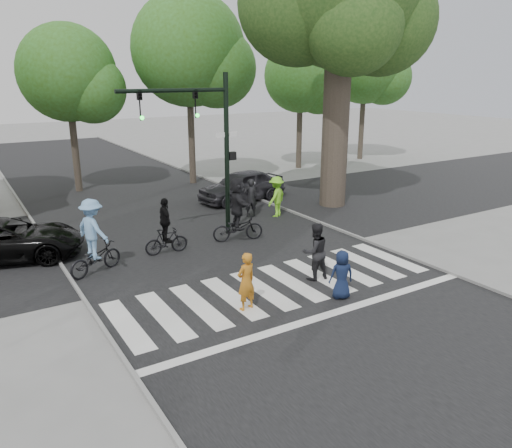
% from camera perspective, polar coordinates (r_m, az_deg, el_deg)
% --- Properties ---
extents(ground, '(120.00, 120.00, 0.00)m').
position_cam_1_polar(ground, '(13.92, 4.78, -8.49)').
color(ground, gray).
rests_on(ground, ground).
extents(road_stem, '(10.00, 70.00, 0.01)m').
position_cam_1_polar(road_stem, '(17.87, -4.74, -2.65)').
color(road_stem, black).
rests_on(road_stem, ground).
extents(road_cross, '(70.00, 10.00, 0.01)m').
position_cam_1_polar(road_cross, '(20.47, -8.57, -0.25)').
color(road_cross, black).
rests_on(road_cross, ground).
extents(curb_left, '(0.10, 70.00, 0.10)m').
position_cam_1_polar(curb_left, '(16.37, -20.75, -5.41)').
color(curb_left, gray).
rests_on(curb_left, ground).
extents(curb_right, '(0.10, 70.00, 0.10)m').
position_cam_1_polar(curb_right, '(20.51, 7.91, -0.06)').
color(curb_right, gray).
rests_on(curb_right, ground).
extents(crosswalk, '(10.00, 3.85, 0.01)m').
position_cam_1_polar(crosswalk, '(14.40, 3.22, -7.52)').
color(crosswalk, silver).
rests_on(crosswalk, ground).
extents(traffic_signal, '(4.45, 0.29, 6.00)m').
position_cam_1_polar(traffic_signal, '(18.21, -5.77, 10.29)').
color(traffic_signal, black).
rests_on(traffic_signal, ground).
extents(bg_tree_2, '(5.04, 4.80, 8.40)m').
position_cam_1_polar(bg_tree_2, '(27.32, -20.13, 15.46)').
color(bg_tree_2, brown).
rests_on(bg_tree_2, ground).
extents(bg_tree_3, '(6.30, 6.00, 10.20)m').
position_cam_1_polar(bg_tree_3, '(28.01, -6.92, 18.71)').
color(bg_tree_3, brown).
rests_on(bg_tree_3, ground).
extents(bg_tree_4, '(4.83, 4.60, 8.15)m').
position_cam_1_polar(bg_tree_4, '(32.84, 5.65, 16.15)').
color(bg_tree_4, brown).
rests_on(bg_tree_4, ground).
extents(bg_tree_5, '(5.67, 5.40, 9.30)m').
position_cam_1_polar(bg_tree_5, '(37.21, 12.91, 17.00)').
color(bg_tree_5, brown).
rests_on(bg_tree_5, ground).
extents(pedestrian_woman, '(0.64, 0.48, 1.57)m').
position_cam_1_polar(pedestrian_woman, '(12.97, -1.14, -6.58)').
color(pedestrian_woman, '#C4761D').
rests_on(pedestrian_woman, ground).
extents(pedestrian_child, '(0.78, 0.63, 1.37)m').
position_cam_1_polar(pedestrian_child, '(13.83, 9.76, -5.74)').
color(pedestrian_child, '#121D3B').
rests_on(pedestrian_child, ground).
extents(pedestrian_adult, '(0.91, 0.74, 1.75)m').
position_cam_1_polar(pedestrian_adult, '(14.92, 6.76, -3.14)').
color(pedestrian_adult, black).
rests_on(pedestrian_adult, ground).
extents(cyclist_left, '(1.97, 1.39, 2.36)m').
position_cam_1_polar(cyclist_left, '(15.99, -18.05, -1.94)').
color(cyclist_left, black).
rests_on(cyclist_left, ground).
extents(cyclist_mid, '(1.52, 0.93, 1.96)m').
position_cam_1_polar(cyclist_mid, '(17.22, -10.27, -0.82)').
color(cyclist_mid, black).
rests_on(cyclist_mid, ground).
extents(cyclist_right, '(1.99, 1.84, 2.39)m').
position_cam_1_polar(cyclist_right, '(18.23, -2.11, 1.28)').
color(cyclist_right, black).
rests_on(cyclist_right, ground).
extents(car_suv, '(5.39, 3.58, 1.37)m').
position_cam_1_polar(car_suv, '(18.39, -26.79, -1.65)').
color(car_suv, black).
rests_on(car_suv, ground).
extents(car_grey, '(4.57, 2.26, 1.50)m').
position_cam_1_polar(car_grey, '(24.23, -1.66, 4.40)').
color(car_grey, '#302F35').
rests_on(car_grey, ground).
extents(bystander_hivis, '(1.31, 1.10, 1.76)m').
position_cam_1_polar(bystander_hivis, '(21.48, 2.35, 3.14)').
color(bystander_hivis, '#7DE029').
rests_on(bystander_hivis, ground).
extents(bystander_dark, '(0.68, 0.52, 1.65)m').
position_cam_1_polar(bystander_dark, '(21.51, -0.64, 3.02)').
color(bystander_dark, black).
rests_on(bystander_dark, ground).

